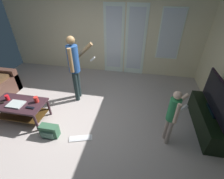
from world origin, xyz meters
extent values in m
cube|color=#A89C97|center=(0.00, 0.00, -0.01)|extent=(6.17, 5.09, 0.02)
cube|color=beige|center=(0.00, 2.52, 1.42)|extent=(6.17, 0.06, 2.84)
cube|color=white|center=(0.41, 2.47, 1.03)|extent=(0.62, 0.02, 2.12)
cube|color=silver|center=(0.41, 2.46, 1.08)|extent=(0.46, 0.01, 1.82)
cube|color=white|center=(1.07, 2.47, 1.03)|extent=(0.62, 0.02, 2.12)
cube|color=silver|center=(1.07, 2.46, 1.08)|extent=(0.46, 0.01, 1.82)
cube|color=white|center=(2.03, 2.47, 1.30)|extent=(0.63, 0.02, 1.41)
cube|color=silver|center=(2.03, 2.46, 1.30)|extent=(0.57, 0.01, 1.35)
cube|color=#4C3128|center=(-2.42, 0.86, 0.31)|extent=(0.92, 0.16, 0.61)
cube|color=#311C23|center=(-1.11, -0.17, 0.43)|extent=(1.06, 0.56, 0.04)
cube|color=#402B11|center=(-1.11, -0.17, 0.16)|extent=(0.98, 0.48, 0.02)
cylinder|color=#311C23|center=(-0.62, -0.41, 0.21)|extent=(0.05, 0.05, 0.41)
cylinder|color=#311C23|center=(-1.61, 0.07, 0.21)|extent=(0.05, 0.05, 0.41)
cylinder|color=#311C23|center=(-0.62, 0.07, 0.21)|extent=(0.05, 0.05, 0.41)
cube|color=black|center=(2.75, 0.33, 0.22)|extent=(0.42, 1.39, 0.44)
cube|color=black|center=(2.75, -0.36, 0.24)|extent=(0.35, 0.02, 0.25)
cube|color=black|center=(2.75, 0.33, 0.46)|extent=(0.08, 0.43, 0.04)
cube|color=black|center=(2.75, 0.33, 0.79)|extent=(0.04, 1.23, 0.61)
cube|color=black|center=(2.73, 0.33, 0.79)|extent=(0.00, 1.18, 0.56)
cylinder|color=#1C292B|center=(-0.21, 0.72, 0.39)|extent=(0.11, 0.11, 0.78)
cylinder|color=#1C292B|center=(-0.22, 0.89, 0.39)|extent=(0.11, 0.11, 0.78)
cylinder|color=#254E92|center=(-0.21, 0.80, 1.09)|extent=(0.26, 0.26, 0.61)
sphere|color=#967147|center=(-0.21, 0.80, 1.51)|extent=(0.19, 0.19, 0.19)
cylinder|color=#967147|center=(-0.20, 0.63, 1.13)|extent=(0.09, 0.09, 0.55)
cylinder|color=#967147|center=(-0.03, 0.99, 1.22)|extent=(0.47, 0.13, 0.43)
cube|color=white|center=(0.17, 1.01, 1.03)|extent=(0.13, 0.05, 0.12)
cylinder|color=#AA9588|center=(1.92, -0.23, 0.28)|extent=(0.08, 0.08, 0.56)
cylinder|color=#AA9588|center=(1.89, -0.11, 0.28)|extent=(0.08, 0.08, 0.56)
cylinder|color=#2D864E|center=(1.91, -0.17, 0.77)|extent=(0.18, 0.18, 0.43)
sphere|color=beige|center=(1.91, -0.17, 1.07)|extent=(0.13, 0.13, 0.13)
cylinder|color=beige|center=(1.94, -0.28, 0.80)|extent=(0.06, 0.06, 0.39)
cylinder|color=beige|center=(2.00, -0.02, 0.84)|extent=(0.31, 0.14, 0.33)
cube|color=white|center=(2.12, 0.02, 0.70)|extent=(0.12, 0.07, 0.12)
cylinder|color=#3A232F|center=(-2.78, 1.15, 0.01)|extent=(0.26, 0.26, 0.02)
cube|color=#335C42|center=(-0.31, -0.48, 0.13)|extent=(0.35, 0.15, 0.26)
cube|color=#436455|center=(-0.31, -0.57, 0.10)|extent=(0.25, 0.04, 0.13)
cube|color=white|center=(0.30, -0.45, 0.01)|extent=(0.46, 0.25, 0.02)
cube|color=silver|center=(0.30, -0.45, 0.02)|extent=(0.41, 0.21, 0.00)
cube|color=#A8B3B1|center=(-1.12, -0.23, 0.47)|extent=(0.31, 0.24, 0.03)
cylinder|color=red|center=(-1.39, -0.12, 0.51)|extent=(0.08, 0.08, 0.11)
cylinder|color=red|center=(-0.75, -0.07, 0.52)|extent=(0.09, 0.09, 0.13)
cube|color=black|center=(-0.77, -0.27, 0.47)|extent=(0.17, 0.05, 0.02)
camera|label=1|loc=(1.28, -2.30, 2.51)|focal=25.27mm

